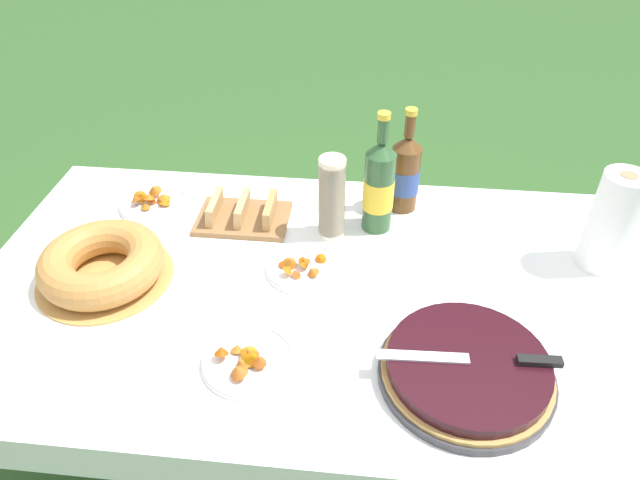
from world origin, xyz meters
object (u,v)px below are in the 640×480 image
object	(u,v)px
snack_plate_near	(153,201)
berry_tart	(467,369)
serving_knife	(484,359)
snack_plate_left	(248,359)
bundt_cake	(102,264)
cup_stack	(330,198)
cider_bottle_green	(379,187)
bread_board	(243,215)
cider_bottle_amber	(405,173)
snack_plate_right	(303,267)
paper_towel_roll	(611,222)

from	to	relation	value
snack_plate_near	berry_tart	bearing A→B (deg)	-32.67
serving_knife	snack_plate_left	size ratio (longest dim) A/B	1.84
bundt_cake	cup_stack	xyz separation A→B (m)	(0.55, 0.24, 0.07)
serving_knife	cider_bottle_green	xyz separation A→B (m)	(-0.23, 0.52, 0.07)
serving_knife	bread_board	distance (m)	0.79
serving_knife	snack_plate_near	distance (m)	1.05
bundt_cake	snack_plate_left	size ratio (longest dim) A/B	1.65
cup_stack	cider_bottle_amber	bearing A→B (deg)	37.82
cup_stack	cider_bottle_green	world-z (taller)	cider_bottle_green
serving_knife	bundt_cake	size ratio (longest dim) A/B	1.11
serving_knife	snack_plate_left	bearing A→B (deg)	-0.99
snack_plate_near	bread_board	bearing A→B (deg)	-9.82
berry_tart	bread_board	bearing A→B (deg)	139.01
snack_plate_near	bread_board	xyz separation A→B (m)	(0.28, -0.05, 0.01)
cup_stack	snack_plate_right	xyz separation A→B (m)	(-0.05, -0.16, -0.11)
bundt_cake	paper_towel_roll	world-z (taller)	paper_towel_roll
berry_tart	cup_stack	bearing A→B (deg)	124.97
cider_bottle_green	bread_board	xyz separation A→B (m)	(-0.38, -0.01, -0.11)
cider_bottle_green	serving_knife	bearing A→B (deg)	-66.01
berry_tart	paper_towel_roll	distance (m)	0.57
serving_knife	snack_plate_near	size ratio (longest dim) A/B	1.88
berry_tart	snack_plate_right	size ratio (longest dim) A/B	1.86
cider_bottle_amber	bread_board	bearing A→B (deg)	-165.21
serving_knife	snack_plate_left	distance (m)	0.49
cider_bottle_green	snack_plate_left	distance (m)	0.60
serving_knife	cider_bottle_amber	size ratio (longest dim) A/B	1.20
bundt_cake	snack_plate_right	world-z (taller)	bundt_cake
serving_knife	cider_bottle_green	distance (m)	0.57
snack_plate_left	bread_board	distance (m)	0.53
berry_tart	paper_towel_roll	size ratio (longest dim) A/B	1.36
bundt_cake	paper_towel_roll	size ratio (longest dim) A/B	1.25
cider_bottle_amber	snack_plate_near	size ratio (longest dim) A/B	1.57
snack_plate_near	snack_plate_right	world-z (taller)	snack_plate_near
cup_stack	snack_plate_right	bearing A→B (deg)	-108.34
serving_knife	bundt_cake	bearing A→B (deg)	-16.09
cider_bottle_green	snack_plate_near	size ratio (longest dim) A/B	1.75
bundt_cake	snack_plate_near	bearing A→B (deg)	87.86
bread_board	snack_plate_near	bearing A→B (deg)	170.18
bundt_cake	cup_stack	size ratio (longest dim) A/B	1.40
berry_tart	serving_knife	xyz separation A→B (m)	(0.03, 0.00, 0.04)
snack_plate_right	bread_board	world-z (taller)	bread_board
cider_bottle_green	cider_bottle_amber	world-z (taller)	cider_bottle_green
paper_towel_roll	bread_board	world-z (taller)	paper_towel_roll
berry_tart	bundt_cake	bearing A→B (deg)	165.60
berry_tart	snack_plate_right	xyz separation A→B (m)	(-0.38, 0.31, -0.02)
snack_plate_left	bundt_cake	bearing A→B (deg)	150.56
cider_bottle_amber	bread_board	xyz separation A→B (m)	(-0.45, -0.12, -0.09)
bundt_cake	snack_plate_near	xyz separation A→B (m)	(0.01, 0.33, -0.03)
berry_tart	cider_bottle_amber	bearing A→B (deg)	101.50
cider_bottle_green	snack_plate_right	bearing A→B (deg)	-130.75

